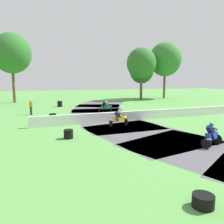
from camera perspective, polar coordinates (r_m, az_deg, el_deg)
The scene contains 15 objects.
ground_plane at distance 20.80m, azimuth -0.03°, elevation -2.50°, with size 120.00×120.00×0.00m, color #569947.
track_asphalt at distance 21.50m, azimuth 4.42°, elevation -2.16°, with size 13.32×39.98×0.01m.
safety_barrier at distance 23.37m, azimuth 13.11°, elevation -0.39°, with size 0.30×25.87×0.90m, color white.
motorcycle_lead_green at distance 26.57m, azimuth -1.60°, elevation 1.31°, with size 1.71×0.93×1.43m.
motorcycle_chase_yellow at distance 18.89m, azimuth 1.84°, elevation -1.60°, with size 1.68×0.83×1.43m.
motorcycle_trailing_blue at distance 14.61m, azimuth 23.91°, elevation -5.29°, with size 1.66×1.23×1.42m.
tire_stack_near at distance 32.88m, azimuth -13.05°, elevation 2.01°, with size 0.67×0.67×0.80m.
tire_stack_mid_a at distance 23.88m, azimuth -14.74°, elevation -0.88°, with size 0.71×0.71×0.40m.
tire_stack_mid_b at distance 15.32m, azimuth -10.94°, elevation -5.48°, with size 0.62×0.62×0.60m.
tire_stack_far at distance 8.00m, azimuth 22.03°, elevation -20.09°, with size 0.68×0.68×0.40m.
track_marshal at distance 26.38m, azimuth -19.81°, elevation 1.12°, with size 0.34×0.24×1.63m.
tree_far_left at distance 43.05m, azimuth 7.44°, elevation 12.09°, with size 5.45×5.45×9.64m.
tree_far_right at distance 40.99m, azimuth -24.01°, elevation 13.38°, with size 6.17×6.17×11.26m.
tree_mid_rise at distance 45.00m, azimuth 7.47°, elevation 10.20°, with size 4.57×4.57×7.82m.
tree_behind_barrier at distance 47.08m, azimuth 13.27°, elevation 12.80°, with size 6.33×6.33×11.07m.
Camera 1 is at (-6.22, -19.45, 3.93)m, focal length 36.20 mm.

